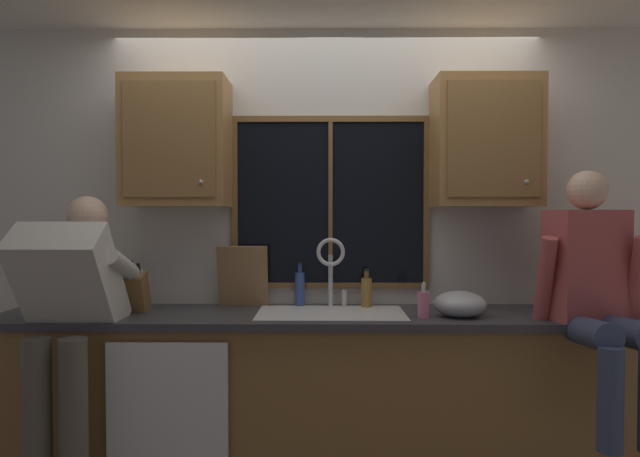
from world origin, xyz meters
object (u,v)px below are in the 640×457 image
at_px(soap_dispenser, 423,304).
at_px(bottle_tall_clear, 300,288).
at_px(cutting_board, 243,276).
at_px(knife_block, 136,292).
at_px(person_sitting_on_counter, 595,286).
at_px(person_standing, 69,316).
at_px(mixing_bowl, 460,304).
at_px(bottle_green_glass, 366,291).

xyz_separation_m(soap_dispenser, bottle_tall_clear, (-0.66, 0.37, 0.03)).
distance_m(cutting_board, soap_dispenser, 1.06).
relative_size(cutting_board, soap_dispenser, 1.91).
bearing_deg(knife_block, person_sitting_on_counter, -6.79).
distance_m(person_standing, cutting_board, 0.95).
relative_size(person_standing, person_sitting_on_counter, 1.23).
relative_size(person_sitting_on_counter, cutting_board, 3.51).
distance_m(knife_block, soap_dispenser, 1.56).
bearing_deg(knife_block, bottle_tall_clear, 13.66).
bearing_deg(soap_dispenser, person_standing, -174.45).
height_order(person_sitting_on_counter, mixing_bowl, person_sitting_on_counter).
bearing_deg(cutting_board, soap_dispenser, -19.53).
relative_size(knife_block, cutting_board, 0.89).
xyz_separation_m(person_standing, person_sitting_on_counter, (2.60, 0.04, 0.15)).
bearing_deg(person_standing, soap_dispenser, 5.55).
relative_size(person_standing, knife_block, 4.83).
relative_size(knife_block, soap_dispenser, 1.71).
distance_m(bottle_green_glass, bottle_tall_clear, 0.39).
bearing_deg(mixing_bowl, person_standing, -173.48).
xyz_separation_m(person_standing, bottle_tall_clear, (1.11, 0.54, 0.07)).
bearing_deg(bottle_green_glass, soap_dispenser, -50.32).
xyz_separation_m(person_standing, mixing_bowl, (1.97, 0.23, 0.02)).
xyz_separation_m(cutting_board, bottle_tall_clear, (0.33, 0.02, -0.07)).
bearing_deg(mixing_bowl, knife_block, 176.82).
distance_m(cutting_board, bottle_tall_clear, 0.34).
distance_m(person_standing, bottle_green_glass, 1.58).
xyz_separation_m(knife_block, cutting_board, (0.56, 0.20, 0.07)).
height_order(bottle_green_glass, bottle_tall_clear, bottle_tall_clear).
height_order(person_standing, mixing_bowl, person_standing).
distance_m(person_standing, person_sitting_on_counter, 2.60).
height_order(person_sitting_on_counter, soap_dispenser, person_sitting_on_counter).
xyz_separation_m(person_standing, knife_block, (0.22, 0.32, 0.07)).
bearing_deg(soap_dispenser, mixing_bowl, 14.82).
relative_size(person_sitting_on_counter, knife_block, 3.92).
bearing_deg(mixing_bowl, bottle_green_glass, 149.96).
xyz_separation_m(person_standing, cutting_board, (0.78, 0.52, 0.14)).
bearing_deg(person_standing, bottle_green_glass, 18.42).
bearing_deg(person_sitting_on_counter, soap_dispenser, 170.91).
distance_m(person_standing, bottle_tall_clear, 1.24).
bearing_deg(soap_dispenser, knife_block, 174.44).
relative_size(soap_dispenser, bottle_green_glass, 0.85).
bearing_deg(bottle_tall_clear, person_sitting_on_counter, -18.61).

